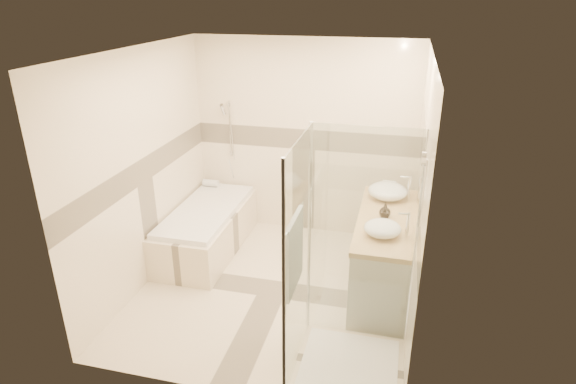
% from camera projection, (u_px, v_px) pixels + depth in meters
% --- Properties ---
extents(room, '(2.82, 3.02, 2.52)m').
position_uv_depth(room, '(278.00, 181.00, 4.73)').
color(room, beige).
rests_on(room, ground).
extents(bathtub, '(0.75, 1.70, 0.56)m').
position_uv_depth(bathtub, '(207.00, 227.00, 5.91)').
color(bathtub, beige).
rests_on(bathtub, ground).
extents(vanity, '(0.58, 1.62, 0.85)m').
position_uv_depth(vanity, '(383.00, 254.00, 5.08)').
color(vanity, white).
rests_on(vanity, ground).
extents(shower_enclosure, '(0.96, 0.93, 2.04)m').
position_uv_depth(shower_enclosure, '(339.00, 316.00, 3.98)').
color(shower_enclosure, beige).
rests_on(shower_enclosure, ground).
extents(vessel_sink_near, '(0.43, 0.43, 0.17)m').
position_uv_depth(vessel_sink_near, '(388.00, 191.00, 5.33)').
color(vessel_sink_near, white).
rests_on(vessel_sink_near, vanity).
extents(vessel_sink_far, '(0.35, 0.35, 0.14)m').
position_uv_depth(vessel_sink_far, '(383.00, 228.00, 4.54)').
color(vessel_sink_far, white).
rests_on(vessel_sink_far, vanity).
extents(faucet_near, '(0.12, 0.03, 0.29)m').
position_uv_depth(faucet_near, '(408.00, 186.00, 5.26)').
color(faucet_near, silver).
rests_on(faucet_near, vanity).
extents(faucet_far, '(0.11, 0.03, 0.26)m').
position_uv_depth(faucet_far, '(407.00, 223.00, 4.46)').
color(faucet_far, silver).
rests_on(faucet_far, vanity).
extents(amenity_bottle_a, '(0.08, 0.08, 0.16)m').
position_uv_depth(amenity_bottle_a, '(384.00, 214.00, 4.80)').
color(amenity_bottle_a, black).
rests_on(amenity_bottle_a, vanity).
extents(amenity_bottle_b, '(0.15, 0.15, 0.15)m').
position_uv_depth(amenity_bottle_b, '(385.00, 210.00, 4.89)').
color(amenity_bottle_b, black).
rests_on(amenity_bottle_b, vanity).
extents(folded_towels, '(0.16, 0.26, 0.08)m').
position_uv_depth(folded_towels, '(388.00, 188.00, 5.55)').
color(folded_towels, silver).
rests_on(folded_towels, vanity).
extents(rolled_towel, '(0.21, 0.09, 0.09)m').
position_uv_depth(rolled_towel, '(211.00, 183.00, 6.44)').
color(rolled_towel, silver).
rests_on(rolled_towel, bathtub).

